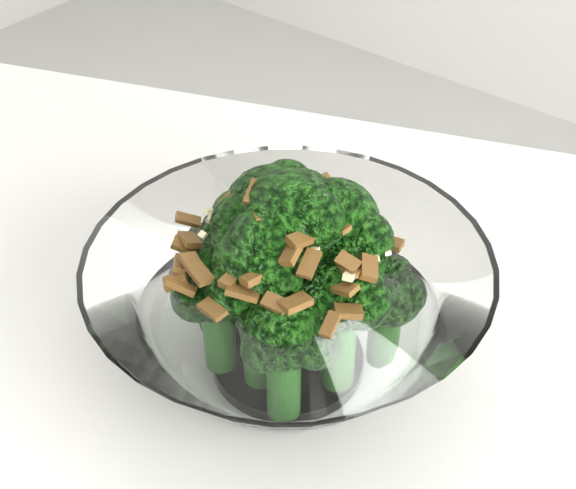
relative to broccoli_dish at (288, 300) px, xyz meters
The scene contains 1 object.
broccoli_dish is the anchor object (origin of this frame).
Camera 1 is at (0.39, -0.15, 1.14)m, focal length 55.00 mm.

